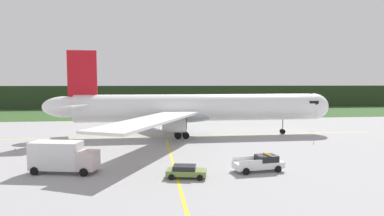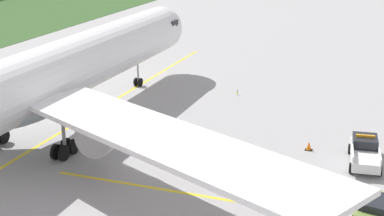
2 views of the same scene
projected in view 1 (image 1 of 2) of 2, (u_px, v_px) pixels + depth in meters
The scene contains 12 objects.
ground at pixel (181, 144), 51.52m from camera, with size 320.00×320.00×0.00m, color #9A9999.
grass_verge at pixel (166, 112), 106.53m from camera, with size 320.00×41.68×0.04m, color #2E5023.
distant_tree_line at pixel (164, 97), 127.17m from camera, with size 288.00×6.26×8.74m, color #26371E.
taxiway_centerline_main at pixel (197, 135), 60.11m from camera, with size 70.97×0.30×0.01m, color yellow.
taxiway_centerline_spur at pixel (174, 168), 37.09m from camera, with size 36.08×0.30×0.01m, color yellow.
airliner at pixel (193, 108), 59.59m from camera, with size 53.65×53.31×15.64m.
ops_pickup_truck at pixel (260, 163), 35.79m from camera, with size 5.80×2.83×1.94m.
catering_truck at pixel (62, 156), 35.05m from camera, with size 7.57×3.91×3.61m.
staff_car at pixel (186, 171), 33.30m from camera, with size 4.44×2.71×1.30m.
apron_cone at pixel (257, 159), 40.25m from camera, with size 0.56×0.56×0.70m.
taxiway_edge_light_east at pixel (314, 143), 51.34m from camera, with size 0.12×0.12×0.50m.
taxiway_edge_light_west at pixel (15, 150), 45.78m from camera, with size 0.12×0.12×0.45m.
Camera 1 is at (-4.43, -50.73, 9.90)m, focal length 29.84 mm.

